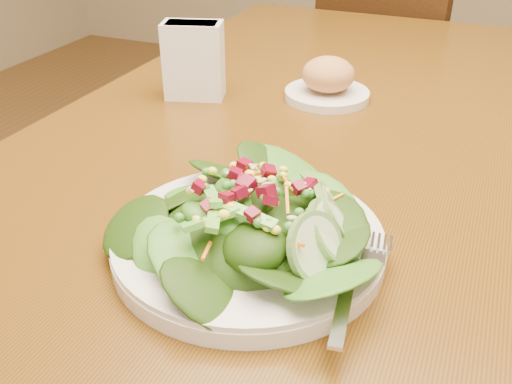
% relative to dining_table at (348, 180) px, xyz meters
% --- Properties ---
extents(dining_table, '(0.90, 1.40, 0.75)m').
position_rel_dining_table_xyz_m(dining_table, '(0.00, 0.00, 0.00)').
color(dining_table, '#5C380C').
rests_on(dining_table, ground_plane).
extents(chair_far, '(0.55, 0.55, 0.93)m').
position_rel_dining_table_xyz_m(chair_far, '(-0.09, 0.94, -0.16)').
color(chair_far, '#391D0B').
rests_on(chair_far, ground_plane).
extents(salad_plate, '(0.28, 0.28, 0.08)m').
position_rel_dining_table_xyz_m(salad_plate, '(-0.01, -0.36, 0.13)').
color(salad_plate, silver).
rests_on(salad_plate, dining_table).
extents(bread_plate, '(0.14, 0.14, 0.07)m').
position_rel_dining_table_xyz_m(bread_plate, '(-0.07, 0.08, 0.13)').
color(bread_plate, silver).
rests_on(bread_plate, dining_table).
extents(napkin_holder, '(0.11, 0.08, 0.12)m').
position_rel_dining_table_xyz_m(napkin_holder, '(-0.27, 0.00, 0.17)').
color(napkin_holder, white).
rests_on(napkin_holder, dining_table).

